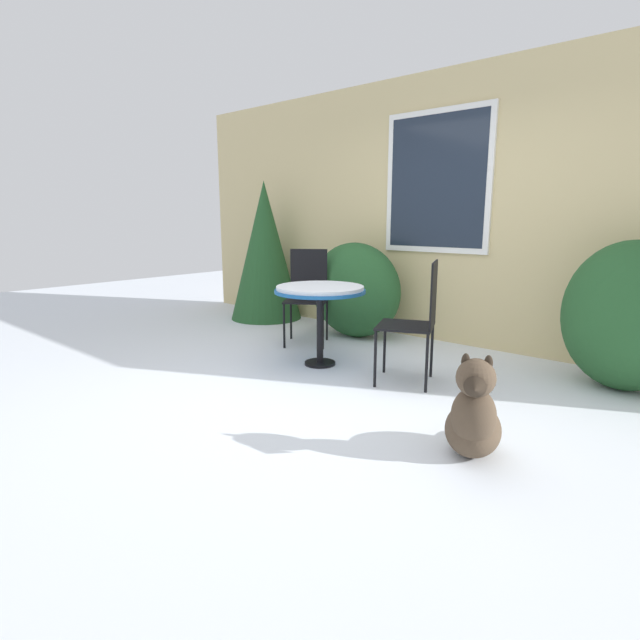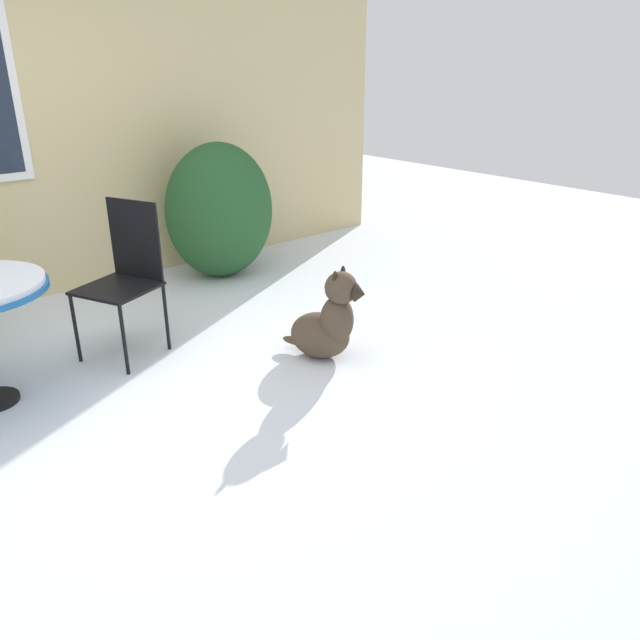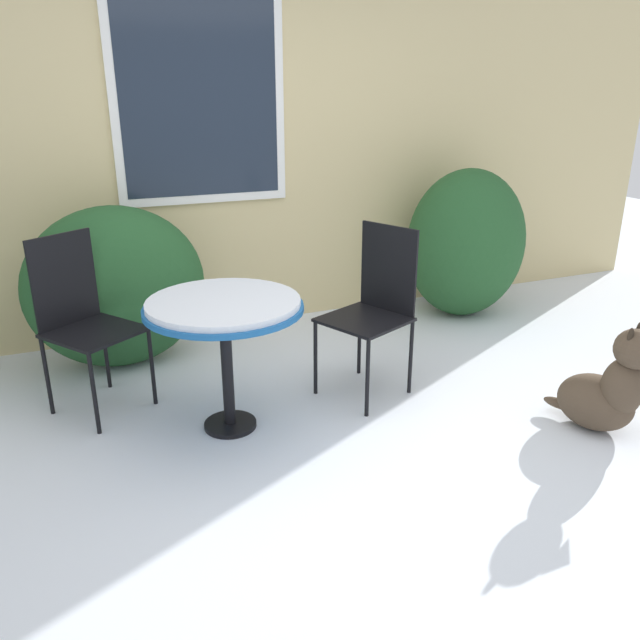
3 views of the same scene
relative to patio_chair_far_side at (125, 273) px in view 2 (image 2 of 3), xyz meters
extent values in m
plane|color=silver|center=(-0.39, -0.70, -0.56)|extent=(16.00, 16.00, 0.00)
ellipsoid|color=#235128|center=(1.34, 0.97, 0.04)|extent=(1.00, 0.81, 1.20)
cube|color=black|center=(-0.08, -0.03, -0.08)|extent=(0.59, 0.59, 0.02)
cube|color=black|center=(0.12, 0.05, 0.19)|extent=(0.18, 0.38, 0.53)
cylinder|color=black|center=(-0.35, 0.07, -0.32)|extent=(0.02, 0.02, 0.47)
cylinder|color=black|center=(-0.19, -0.30, -0.32)|extent=(0.02, 0.02, 0.47)
cylinder|color=black|center=(0.03, 0.23, -0.32)|extent=(0.02, 0.02, 0.47)
cylinder|color=black|center=(0.19, -0.14, -0.32)|extent=(0.02, 0.02, 0.47)
ellipsoid|color=#4C3D2D|center=(0.92, -0.90, -0.41)|extent=(0.45, 0.50, 0.30)
ellipsoid|color=#4C3D2D|center=(0.96, -1.01, -0.28)|extent=(0.31, 0.29, 0.33)
sphere|color=#4C3D2D|center=(0.97, -1.04, -0.05)|extent=(0.21, 0.21, 0.21)
cone|color=#2D241B|center=(1.02, -1.17, -0.06)|extent=(0.13, 0.10, 0.12)
ellipsoid|color=#2D241B|center=(0.91, -1.05, 0.03)|extent=(0.05, 0.05, 0.10)
ellipsoid|color=#2D241B|center=(1.02, -1.00, 0.03)|extent=(0.05, 0.05, 0.10)
ellipsoid|color=#4C3D2D|center=(0.84, -0.72, -0.49)|extent=(0.13, 0.20, 0.06)
camera|label=1|loc=(2.02, -3.53, 0.80)|focal=28.00mm
camera|label=2|loc=(-1.56, -3.78, 1.32)|focal=35.00mm
camera|label=3|loc=(-1.67, -3.13, 1.20)|focal=35.00mm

